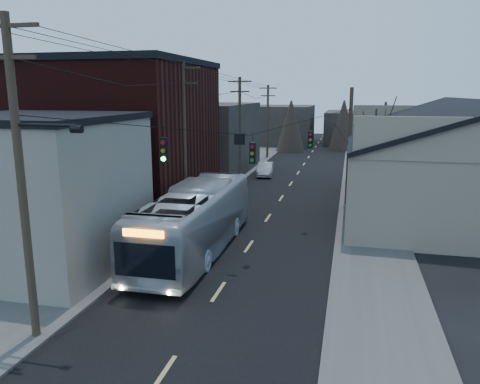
# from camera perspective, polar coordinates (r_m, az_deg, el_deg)

# --- Properties ---
(road_surface) EXTENTS (9.00, 110.00, 0.02)m
(road_surface) POSITION_cam_1_polar(r_m,az_deg,el_deg) (40.67, 5.86, 0.47)
(road_surface) COLOR black
(road_surface) RESTS_ON ground
(sidewalk_left) EXTENTS (4.00, 110.00, 0.12)m
(sidewalk_left) POSITION_cam_1_polar(r_m,az_deg,el_deg) (41.97, -2.97, 0.96)
(sidewalk_left) COLOR #474744
(sidewalk_left) RESTS_ON ground
(sidewalk_right) EXTENTS (4.00, 110.00, 0.12)m
(sidewalk_right) POSITION_cam_1_polar(r_m,az_deg,el_deg) (40.37, 15.04, 0.10)
(sidewalk_right) COLOR #474744
(sidewalk_right) RESTS_ON ground
(building_clapboard) EXTENTS (8.00, 8.00, 7.00)m
(building_clapboard) POSITION_cam_1_polar(r_m,az_deg,el_deg) (23.72, -23.43, -0.29)
(building_clapboard) COLOR gray
(building_clapboard) RESTS_ON ground
(building_brick) EXTENTS (10.00, 12.00, 10.00)m
(building_brick) POSITION_cam_1_polar(r_m,az_deg,el_deg) (33.29, -13.77, 6.29)
(building_brick) COLOR black
(building_brick) RESTS_ON ground
(building_left_far) EXTENTS (9.00, 14.00, 7.00)m
(building_left_far) POSITION_cam_1_polar(r_m,az_deg,el_deg) (48.02, -4.47, 6.50)
(building_left_far) COLOR #2E2925
(building_left_far) RESTS_ON ground
(warehouse) EXTENTS (16.16, 20.60, 7.73)m
(warehouse) POSITION_cam_1_polar(r_m,az_deg,el_deg) (35.84, 25.92, 2.09)
(warehouse) COLOR gray
(warehouse) RESTS_ON ground
(building_far_left) EXTENTS (10.00, 12.00, 6.00)m
(building_far_left) POSITION_cam_1_polar(r_m,az_deg,el_deg) (75.51, 4.88, 8.16)
(building_far_left) COLOR #2E2925
(building_far_left) RESTS_ON ground
(building_far_right) EXTENTS (12.00, 14.00, 5.00)m
(building_far_right) POSITION_cam_1_polar(r_m,az_deg,el_deg) (79.74, 14.78, 7.66)
(building_far_right) COLOR #2E2925
(building_far_right) RESTS_ON ground
(bare_tree) EXTENTS (0.40, 0.40, 7.20)m
(bare_tree) POSITION_cam_1_polar(r_m,az_deg,el_deg) (29.91, 15.90, 2.84)
(bare_tree) COLOR black
(bare_tree) RESTS_ON ground
(utility_lines) EXTENTS (11.24, 45.28, 10.50)m
(utility_lines) POSITION_cam_1_polar(r_m,az_deg,el_deg) (34.79, -0.37, 6.80)
(utility_lines) COLOR #382B1E
(utility_lines) RESTS_ON ground
(bus) EXTENTS (2.95, 12.47, 3.47)m
(bus) POSITION_cam_1_polar(r_m,az_deg,el_deg) (24.10, -5.50, -3.46)
(bus) COLOR #AAB0B6
(bus) RESTS_ON ground
(parked_car) EXTENTS (1.84, 4.17, 1.33)m
(parked_car) POSITION_cam_1_polar(r_m,az_deg,el_deg) (46.36, 3.09, 2.79)
(parked_car) COLOR #B0B3B8
(parked_car) RESTS_ON ground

